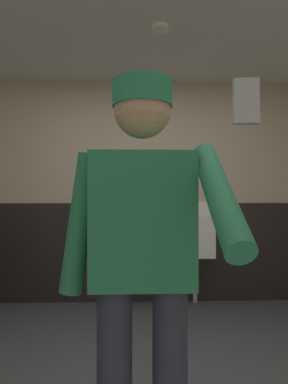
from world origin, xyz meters
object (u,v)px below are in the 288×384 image
person (142,255)px  cell_phone (246,101)px  urinal_left (129,236)px  urinal_middle (196,235)px

person → cell_phone: 0.72m
urinal_left → person: person is taller
person → cell_phone: bearing=-64.6°
person → cell_phone: size_ratio=15.33×
urinal_middle → person: person is taller
urinal_left → urinal_middle: 0.75m
person → urinal_middle: bearing=74.0°
urinal_middle → person: size_ratio=0.74×
urinal_left → urinal_middle: size_ratio=1.00×
urinal_left → person: 2.35m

